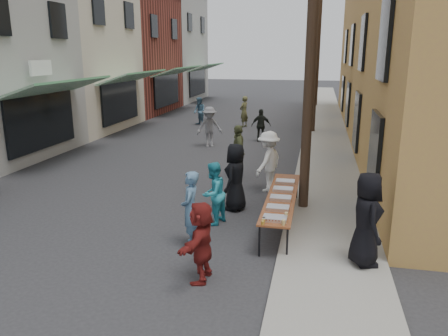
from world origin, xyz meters
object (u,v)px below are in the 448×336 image
at_px(server, 366,219).
at_px(guest_front_c, 213,193).
at_px(utility_pole_mid, 317,45).
at_px(catering_tray_sausage, 275,218).
at_px(utility_pole_near, 311,39).
at_px(guest_front_a, 236,177).
at_px(serving_table, 282,197).
at_px(utility_pole_far, 318,47).

bearing_deg(server, guest_front_c, 51.32).
bearing_deg(utility_pole_mid, catering_tray_sausage, -91.93).
height_order(utility_pole_near, server, utility_pole_near).
bearing_deg(guest_front_a, utility_pole_near, 113.46).
bearing_deg(catering_tray_sausage, serving_table, 90.00).
distance_m(utility_pole_near, utility_pole_far, 24.00).
xyz_separation_m(utility_pole_far, serving_table, (-0.50, -25.20, -3.79)).
bearing_deg(server, utility_pole_mid, -8.62).
bearing_deg(guest_front_a, serving_table, 69.54).
bearing_deg(catering_tray_sausage, utility_pole_mid, 88.07).
xyz_separation_m(utility_pole_near, guest_front_c, (-2.16, -1.52, -3.70)).
height_order(utility_pole_near, guest_front_a, utility_pole_near).
height_order(utility_pole_far, serving_table, utility_pole_far).
distance_m(utility_pole_far, guest_front_c, 25.88).
relative_size(utility_pole_near, catering_tray_sausage, 18.00).
relative_size(utility_pole_mid, server, 4.78).
distance_m(utility_pole_near, serving_table, 4.01).
relative_size(utility_pole_mid, utility_pole_far, 1.00).
bearing_deg(catering_tray_sausage, utility_pole_far, 88.93).
bearing_deg(utility_pole_mid, server, -85.10).
xyz_separation_m(utility_pole_mid, guest_front_a, (-1.81, -12.38, -3.58)).
distance_m(guest_front_c, server, 3.84).
bearing_deg(utility_pole_mid, guest_front_c, -99.10).
distance_m(utility_pole_far, server, 27.40).
bearing_deg(guest_front_a, catering_tray_sausage, 39.65).
bearing_deg(serving_table, server, -47.23).
distance_m(utility_pole_near, guest_front_a, 4.03).
bearing_deg(catering_tray_sausage, guest_front_c, 141.35).
distance_m(utility_pole_mid, serving_table, 13.75).
xyz_separation_m(catering_tray_sausage, server, (1.80, -0.30, 0.25)).
height_order(utility_pole_near, serving_table, utility_pole_near).
height_order(utility_pole_mid, server, utility_pole_mid).
xyz_separation_m(guest_front_a, guest_front_c, (-0.35, -1.15, -0.12)).
relative_size(utility_pole_far, serving_table, 2.25).
bearing_deg(utility_pole_mid, serving_table, -92.17).
height_order(utility_pole_far, catering_tray_sausage, utility_pole_far).
bearing_deg(utility_pole_mid, guest_front_a, -98.34).
xyz_separation_m(utility_pole_near, guest_front_a, (-1.81, -0.38, -3.58)).
height_order(utility_pole_near, guest_front_c, utility_pole_near).
xyz_separation_m(guest_front_a, server, (3.11, -2.77, 0.12)).
distance_m(utility_pole_mid, guest_front_a, 13.01).
xyz_separation_m(serving_table, guest_front_c, (-1.66, -0.32, 0.08)).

